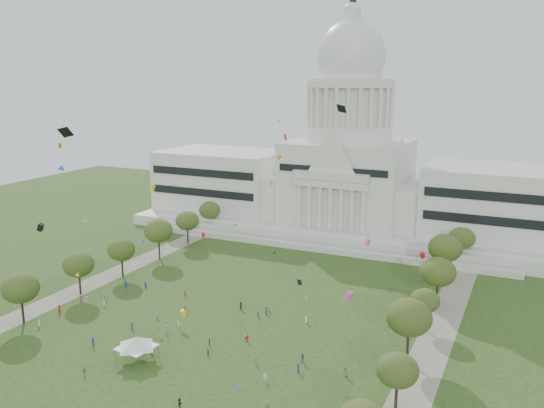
# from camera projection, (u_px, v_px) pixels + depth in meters

# --- Properties ---
(ground) EXTENTS (400.00, 400.00, 0.00)m
(ground) POSITION_uv_depth(u_px,v_px,m) (184.00, 354.00, 123.81)
(ground) COLOR #2C471B
(ground) RESTS_ON ground
(capitol) EXTENTS (160.00, 64.50, 91.30)m
(capitol) POSITION_uv_depth(u_px,v_px,m) (348.00, 173.00, 219.48)
(capitol) COLOR silver
(capitol) RESTS_ON ground
(path_left) EXTENTS (8.00, 160.00, 0.04)m
(path_left) POSITION_uv_depth(u_px,v_px,m) (104.00, 278.00, 170.11)
(path_left) COLOR gray
(path_left) RESTS_ON ground
(path_right) EXTENTS (8.00, 160.00, 0.04)m
(path_right) POSITION_uv_depth(u_px,v_px,m) (436.00, 339.00, 130.60)
(path_right) COLOR gray
(path_right) RESTS_ON ground
(row_tree_l_1) EXTENTS (8.86, 8.86, 12.59)m
(row_tree_l_1) POSITION_uv_depth(u_px,v_px,m) (20.00, 288.00, 137.38)
(row_tree_l_1) COLOR black
(row_tree_l_1) RESTS_ON ground
(row_tree_r_1) EXTENTS (7.58, 7.58, 10.78)m
(row_tree_r_1) POSITION_uv_depth(u_px,v_px,m) (397.00, 370.00, 101.57)
(row_tree_r_1) COLOR black
(row_tree_r_1) RESTS_ON ground
(row_tree_l_2) EXTENTS (8.42, 8.42, 11.97)m
(row_tree_l_2) POSITION_uv_depth(u_px,v_px,m) (78.00, 265.00, 155.81)
(row_tree_l_2) COLOR black
(row_tree_l_2) RESTS_ON ground
(row_tree_r_2) EXTENTS (9.55, 9.55, 13.58)m
(row_tree_r_2) POSITION_uv_depth(u_px,v_px,m) (409.00, 317.00, 118.96)
(row_tree_r_2) COLOR black
(row_tree_r_2) RESTS_ON ground
(row_tree_l_3) EXTENTS (8.12, 8.12, 11.55)m
(row_tree_l_3) POSITION_uv_depth(u_px,v_px,m) (121.00, 250.00, 170.18)
(row_tree_l_3) COLOR black
(row_tree_l_3) RESTS_ON ground
(row_tree_r_3) EXTENTS (7.01, 7.01, 9.98)m
(row_tree_r_3) POSITION_uv_depth(u_px,v_px,m) (425.00, 301.00, 134.51)
(row_tree_r_3) COLOR black
(row_tree_r_3) RESTS_ON ground
(row_tree_l_4) EXTENTS (9.29, 9.29, 13.21)m
(row_tree_l_4) POSITION_uv_depth(u_px,v_px,m) (158.00, 231.00, 186.30)
(row_tree_l_4) COLOR black
(row_tree_l_4) RESTS_ON ground
(row_tree_r_4) EXTENTS (9.19, 9.19, 13.06)m
(row_tree_r_4) POSITION_uv_depth(u_px,v_px,m) (438.00, 272.00, 147.65)
(row_tree_r_4) COLOR black
(row_tree_r_4) RESTS_ON ground
(row_tree_l_5) EXTENTS (8.33, 8.33, 11.85)m
(row_tree_l_5) POSITION_uv_depth(u_px,v_px,m) (187.00, 221.00, 203.43)
(row_tree_l_5) COLOR black
(row_tree_l_5) RESTS_ON ground
(row_tree_r_5) EXTENTS (9.82, 9.82, 13.96)m
(row_tree_r_5) POSITION_uv_depth(u_px,v_px,m) (445.00, 248.00, 165.87)
(row_tree_r_5) COLOR black
(row_tree_r_5) RESTS_ON ground
(row_tree_l_6) EXTENTS (8.19, 8.19, 11.64)m
(row_tree_l_6) POSITION_uv_depth(u_px,v_px,m) (210.00, 210.00, 220.18)
(row_tree_l_6) COLOR black
(row_tree_l_6) RESTS_ON ground
(row_tree_r_6) EXTENTS (8.42, 8.42, 11.97)m
(row_tree_r_6) POSITION_uv_depth(u_px,v_px,m) (462.00, 238.00, 181.03)
(row_tree_r_6) COLOR black
(row_tree_r_6) RESTS_ON ground
(event_tent) EXTENTS (10.45, 10.45, 5.28)m
(event_tent) POSITION_uv_depth(u_px,v_px,m) (136.00, 342.00, 120.31)
(event_tent) COLOR #4C4C4C
(event_tent) RESTS_ON ground
(person_0) EXTENTS (1.14, 0.93, 2.01)m
(person_0) POSITION_uv_depth(u_px,v_px,m) (346.00, 372.00, 114.40)
(person_0) COLOR olive
(person_0) RESTS_ON ground
(person_2) EXTENTS (1.10, 0.84, 2.01)m
(person_2) POSITION_uv_depth(u_px,v_px,m) (303.00, 358.00, 119.83)
(person_2) COLOR #4C4C51
(person_2) RESTS_ON ground
(person_3) EXTENTS (0.55, 1.03, 1.58)m
(person_3) POSITION_uv_depth(u_px,v_px,m) (255.00, 360.00, 119.35)
(person_3) COLOR olive
(person_3) RESTS_ON ground
(person_4) EXTENTS (0.81, 1.05, 1.59)m
(person_4) POSITION_uv_depth(u_px,v_px,m) (209.00, 342.00, 127.47)
(person_4) COLOR #4C4C51
(person_4) RESTS_ON ground
(person_5) EXTENTS (1.32, 1.95, 1.95)m
(person_5) POSITION_uv_depth(u_px,v_px,m) (166.00, 329.00, 133.71)
(person_5) COLOR silver
(person_5) RESTS_ON ground
(person_7) EXTENTS (0.75, 0.68, 1.68)m
(person_7) POSITION_uv_depth(u_px,v_px,m) (84.00, 370.00, 115.33)
(person_7) COLOR #4C4C51
(person_7) RESTS_ON ground
(person_8) EXTENTS (1.00, 0.88, 1.75)m
(person_8) POSITION_uv_depth(u_px,v_px,m) (157.00, 314.00, 142.52)
(person_8) COLOR silver
(person_8) RESTS_ON ground
(person_9) EXTENTS (1.23, 1.04, 1.69)m
(person_9) POSITION_uv_depth(u_px,v_px,m) (265.00, 378.00, 112.43)
(person_9) COLOR silver
(person_9) RESTS_ON ground
(person_10) EXTENTS (0.82, 1.15, 1.76)m
(person_10) POSITION_uv_depth(u_px,v_px,m) (247.00, 338.00, 129.34)
(person_10) COLOR #4C4C51
(person_10) RESTS_ON ground
(person_11) EXTENTS (1.63, 1.47, 1.70)m
(person_11) POSITION_uv_depth(u_px,v_px,m) (180.00, 403.00, 103.80)
(person_11) COLOR #26262B
(person_11) RESTS_ON ground
(distant_crowd) EXTENTS (66.98, 34.57, 1.93)m
(distant_crowd) POSITION_uv_depth(u_px,v_px,m) (167.00, 316.00, 141.20)
(distant_crowd) COLOR #B21E1E
(distant_crowd) RESTS_ON ground
(kite_swarm) EXTENTS (88.75, 104.11, 58.01)m
(kite_swarm) POSITION_uv_depth(u_px,v_px,m) (205.00, 226.00, 127.97)
(kite_swarm) COLOR yellow
(kite_swarm) RESTS_ON ground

